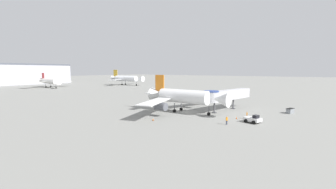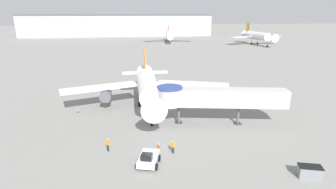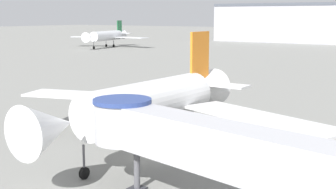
% 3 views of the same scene
% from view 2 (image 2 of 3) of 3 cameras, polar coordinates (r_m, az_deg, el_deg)
% --- Properties ---
extents(ground_plane, '(800.00, 800.00, 0.00)m').
position_cam_2_polar(ground_plane, '(49.33, -3.23, -3.42)').
color(ground_plane, gray).
extents(main_airplane, '(33.03, 24.66, 10.33)m').
position_cam_2_polar(main_airplane, '(49.17, -4.43, 1.83)').
color(main_airplane, white).
rests_on(main_airplane, ground_plane).
extents(jet_bridge, '(20.54, 7.19, 6.20)m').
position_cam_2_polar(jet_bridge, '(42.56, 9.68, -0.60)').
color(jet_bridge, '#B7B7BC').
rests_on(jet_bridge, ground_plane).
extents(pushback_tug_white, '(3.21, 3.98, 1.88)m').
position_cam_2_polar(pushback_tug_white, '(32.10, -4.32, -13.80)').
color(pushback_tug_white, silver).
rests_on(pushback_tug_white, ground_plane).
extents(service_container_gray, '(2.75, 2.00, 1.39)m').
position_cam_2_polar(service_container_gray, '(33.85, 28.45, -14.55)').
color(service_container_gray, gray).
rests_on(service_container_gray, ground_plane).
extents(traffic_cone_near_nose, '(0.40, 0.40, 0.67)m').
position_cam_2_polar(traffic_cone_near_nose, '(36.22, -2.04, -10.85)').
color(traffic_cone_near_nose, black).
rests_on(traffic_cone_near_nose, ground_plane).
extents(traffic_cone_port_wing, '(0.43, 0.43, 0.71)m').
position_cam_2_polar(traffic_cone_port_wing, '(50.84, -19.05, -3.33)').
color(traffic_cone_port_wing, black).
rests_on(traffic_cone_port_wing, ground_plane).
extents(ground_crew_marshaller, '(0.39, 0.32, 1.75)m').
position_cam_2_polar(ground_crew_marshaller, '(34.39, 1.14, -11.16)').
color(ground_crew_marshaller, '#1E2338').
rests_on(ground_crew_marshaller, ground_plane).
extents(ground_crew_wing_walker, '(0.40, 0.38, 1.83)m').
position_cam_2_polar(ground_crew_wing_walker, '(35.70, -13.00, -10.43)').
color(ground_crew_wing_walker, '#1E2338').
rests_on(ground_crew_wing_walker, ground_plane).
extents(background_jet_red_tail, '(32.01, 29.82, 9.76)m').
position_cam_2_polar(background_jet_red_tail, '(170.08, 0.22, 12.79)').
color(background_jet_red_tail, white).
rests_on(background_jet_red_tail, ground_plane).
extents(background_jet_gold_tail, '(32.20, 31.44, 11.99)m').
position_cam_2_polar(background_jet_gold_tail, '(162.53, 18.83, 12.02)').
color(background_jet_gold_tail, silver).
rests_on(background_jet_gold_tail, ground_plane).
extents(terminal_building, '(147.90, 21.17, 17.10)m').
position_cam_2_polar(terminal_building, '(221.14, -10.64, 14.63)').
color(terminal_building, '#A8A8B2').
rests_on(terminal_building, ground_plane).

